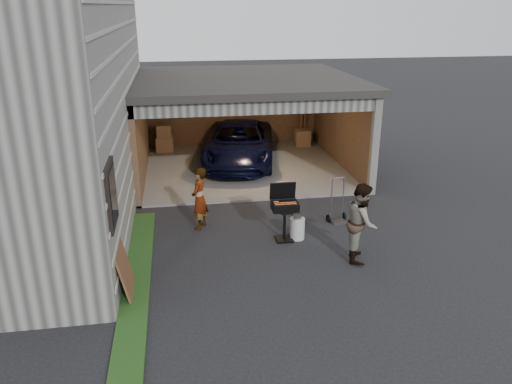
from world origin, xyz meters
TOP-DOWN VIEW (x-y plane):
  - ground at (0.00, 0.00)m, footprint 80.00×80.00m
  - groundcover_strip at (-2.25, -1.00)m, footprint 0.50×8.00m
  - garage at (0.76, 6.79)m, footprint 6.80×6.30m
  - minivan at (0.64, 6.90)m, footprint 2.96×4.97m
  - woman at (-0.91, 2.05)m, footprint 0.54×0.64m
  - man at (2.25, 0.00)m, footprint 0.82×0.94m
  - bbq_grill at (0.90, 1.12)m, footprint 0.58×0.51m
  - propane_tank at (1.20, 1.12)m, footprint 0.42×0.42m
  - plywood_panel at (-2.40, -0.63)m, footprint 0.24×0.87m
  - hand_truck at (2.38, 1.87)m, footprint 0.49×0.41m

SIDE VIEW (x-z plane):
  - ground at x=0.00m, z-range 0.00..0.00m
  - groundcover_strip at x=-2.25m, z-range 0.00..0.06m
  - hand_truck at x=2.38m, z-range -0.35..0.78m
  - propane_tank at x=1.20m, z-range 0.00..0.49m
  - plywood_panel at x=-2.40m, z-range 0.00..0.97m
  - minivan at x=0.64m, z-range 0.00..1.30m
  - woman at x=-0.91m, z-range 0.00..1.49m
  - bbq_grill at x=0.90m, z-range 0.12..1.41m
  - man at x=2.25m, z-range 0.00..1.64m
  - garage at x=0.76m, z-range 0.42..3.32m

